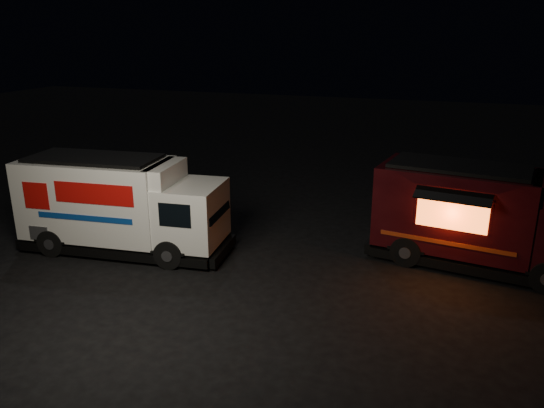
% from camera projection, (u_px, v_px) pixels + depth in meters
% --- Properties ---
extents(ground, '(80.00, 80.00, 0.00)m').
position_uv_depth(ground, '(243.00, 279.00, 13.94)').
color(ground, black).
rests_on(ground, ground).
extents(white_truck, '(6.34, 2.69, 2.80)m').
position_uv_depth(white_truck, '(124.00, 205.00, 15.38)').
color(white_truck, silver).
rests_on(white_truck, ground).
extents(red_truck, '(6.27, 3.12, 2.79)m').
position_uv_depth(red_truck, '(485.00, 218.00, 14.32)').
color(red_truck, '#390A0D').
rests_on(red_truck, ground).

